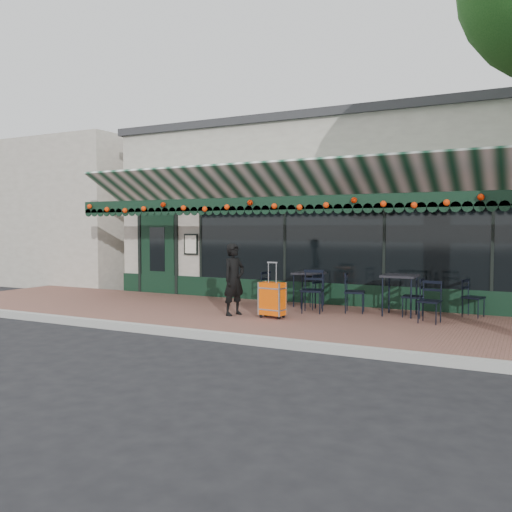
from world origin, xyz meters
The scene contains 16 objects.
ground centered at (0.00, 0.00, 0.00)m, with size 80.00×80.00×0.00m, color black.
sidewalk centered at (0.00, 2.00, 0.07)m, with size 18.00×4.00×0.15m, color brown.
curb centered at (0.00, -0.08, 0.07)m, with size 18.00×0.16×0.15m, color #9E9E99.
restaurant_building centered at (0.00, 7.84, 2.27)m, with size 12.00×9.60×4.50m.
neighbor_building_left centered at (-13.00, 8.00, 2.40)m, with size 12.00×8.00×4.80m, color #BBB4A4.
woman centered at (-1.09, 1.62, 0.88)m, with size 0.53×0.35×1.47m, color black.
suitcase centered at (-0.25, 1.67, 0.52)m, with size 0.51×0.32×1.10m.
cafe_table_a centered at (1.94, 3.12, 0.90)m, with size 0.67×0.67×0.83m.
cafe_table_b centered at (-0.19, 3.49, 0.85)m, with size 0.63×0.63×0.78m.
chair_a_left centered at (2.21, 3.04, 0.55)m, with size 0.40×0.40×0.80m, color black, non-canonical shape.
chair_a_right centered at (3.29, 3.62, 0.53)m, with size 0.38×0.38×0.76m, color black, non-canonical shape.
chair_a_front centered at (2.63, 2.49, 0.55)m, with size 0.40×0.40×0.80m, color black, non-canonical shape.
chair_b_left centered at (0.00, 3.15, 0.54)m, with size 0.39×0.39×0.78m, color black, non-canonical shape.
chair_b_right centered at (1.02, 3.05, 0.58)m, with size 0.43×0.43×0.85m, color black, non-canonical shape.
chair_b_front centered at (0.22, 2.65, 0.61)m, with size 0.46×0.46×0.91m, color black, non-canonical shape.
chair_solo centered at (-1.04, 3.30, 0.54)m, with size 0.39×0.39×0.78m, color black, non-canonical shape.
Camera 1 is at (4.31, -7.96, 1.94)m, focal length 38.00 mm.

